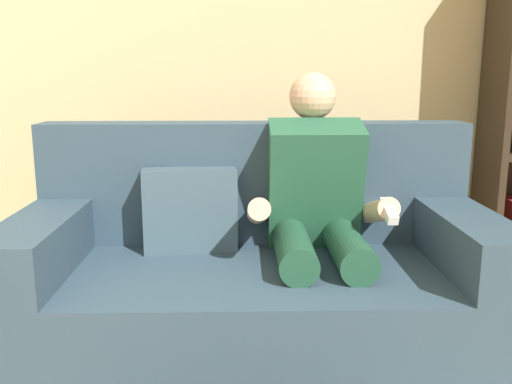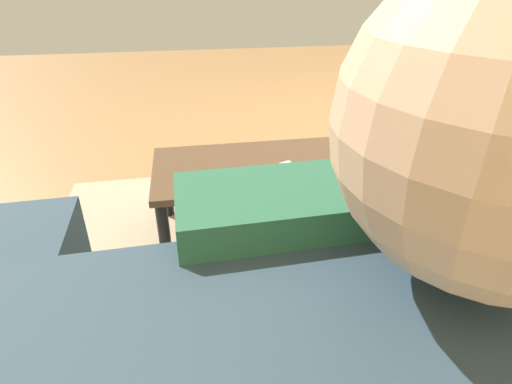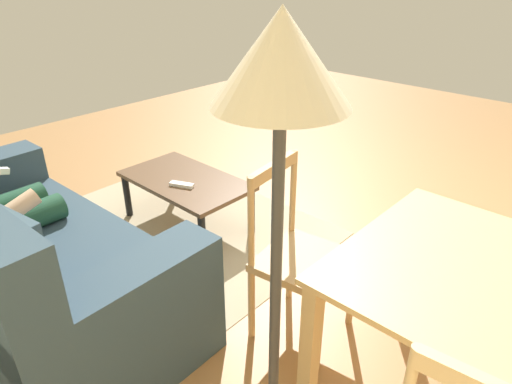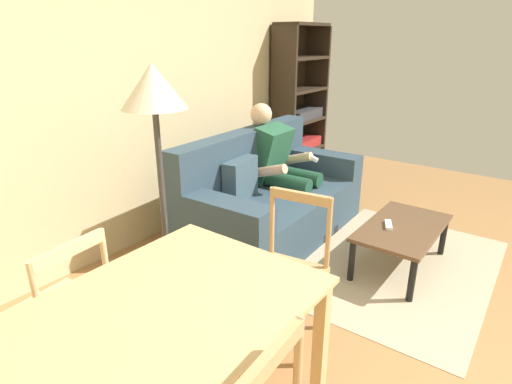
% 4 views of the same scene
% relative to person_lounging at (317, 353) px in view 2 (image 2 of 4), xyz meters
% --- Properties ---
extents(ground_plane, '(8.35, 8.35, 0.00)m').
position_rel_person_lounging_xyz_m(ground_plane, '(-1.21, -2.20, -0.62)').
color(ground_plane, '#9E7042').
extents(person_lounging, '(0.60, 0.92, 1.20)m').
position_rel_person_lounging_xyz_m(person_lounging, '(0.00, 0.00, 0.00)').
color(person_lounging, '#23563D').
rests_on(person_lounging, ground_plane).
extents(coffee_table, '(0.94, 0.54, 0.37)m').
position_rel_person_lounging_xyz_m(coffee_table, '(-0.12, -1.26, -0.30)').
color(coffee_table, brown).
rests_on(coffee_table, ground_plane).
extents(tv_remote, '(0.18, 0.12, 0.02)m').
position_rel_person_lounging_xyz_m(tv_remote, '(-0.19, -1.17, -0.24)').
color(tv_remote, white).
rests_on(tv_remote, coffee_table).
extents(area_rug, '(2.02, 1.43, 0.01)m').
position_rel_person_lounging_xyz_m(area_rug, '(-0.12, -1.26, -0.62)').
color(area_rug, tan).
rests_on(area_rug, ground_plane).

